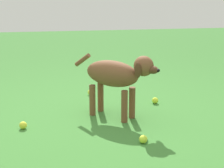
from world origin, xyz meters
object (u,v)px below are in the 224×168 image
at_px(dog, 117,75).
at_px(tennis_ball_2, 143,139).
at_px(tennis_ball_0, 91,92).
at_px(tennis_ball_1, 155,100).
at_px(tennis_ball_3, 23,125).

xyz_separation_m(dog, tennis_ball_2, (-0.62, -0.10, -0.38)).
relative_size(tennis_ball_0, tennis_ball_1, 1.00).
bearing_deg(tennis_ball_2, tennis_ball_0, 10.31).
relative_size(tennis_ball_0, tennis_ball_3, 1.00).
bearing_deg(tennis_ball_2, tennis_ball_1, -21.48).
height_order(dog, tennis_ball_0, dog).
height_order(tennis_ball_1, tennis_ball_2, same).
relative_size(dog, tennis_ball_2, 10.64).
xyz_separation_m(tennis_ball_0, tennis_ball_3, (-0.92, 0.70, 0.00)).
bearing_deg(tennis_ball_0, tennis_ball_2, -169.69).
xyz_separation_m(tennis_ball_2, tennis_ball_3, (0.47, 0.95, 0.00)).
bearing_deg(dog, tennis_ball_3, -127.26).
xyz_separation_m(tennis_ball_0, tennis_ball_2, (-1.39, -0.25, 0.00)).
distance_m(tennis_ball_0, tennis_ball_3, 1.16).
xyz_separation_m(dog, tennis_ball_0, (0.77, 0.16, -0.38)).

